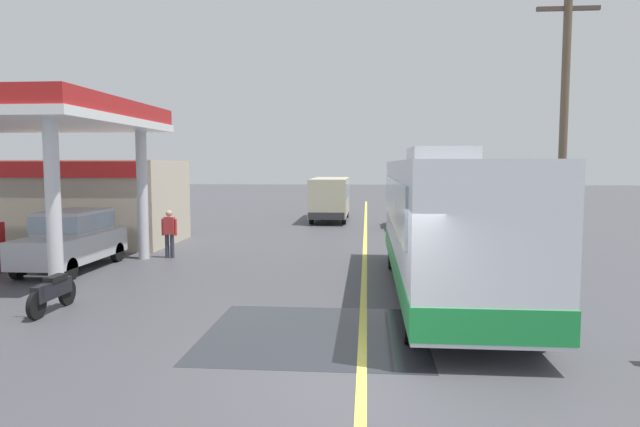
{
  "coord_description": "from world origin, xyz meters",
  "views": [
    {
      "loc": [
        0.06,
        -8.41,
        3.24
      ],
      "look_at": [
        -1.5,
        10.0,
        1.6
      ],
      "focal_mm": 31.16,
      "sensor_mm": 36.0,
      "label": 1
    }
  ],
  "objects": [
    {
      "name": "utility_pole_roadside",
      "position": [
        5.89,
        8.82,
        4.37
      ],
      "size": [
        1.8,
        0.24,
        8.38
      ],
      "color": "brown",
      "rests_on": "ground"
    },
    {
      "name": "lane_divider_stripe",
      "position": [
        0.0,
        15.0,
        0.0
      ],
      "size": [
        0.16,
        50.0,
        0.01
      ],
      "primitive_type": "cube",
      "color": "#D8CC4C",
      "rests_on": "ground"
    },
    {
      "name": "car_at_pump",
      "position": [
        -8.99,
        7.86,
        1.01
      ],
      "size": [
        1.7,
        4.2,
        1.82
      ],
      "color": "#B2B2B7",
      "rests_on": "ground"
    },
    {
      "name": "motorcycle_parked_forecourt",
      "position": [
        -6.82,
        3.05,
        0.44
      ],
      "size": [
        0.55,
        1.8,
        0.92
      ],
      "color": "black",
      "rests_on": "ground"
    },
    {
      "name": "ground",
      "position": [
        0.0,
        20.0,
        0.0
      ],
      "size": [
        120.0,
        120.0,
        0.0
      ],
      "primitive_type": "plane",
      "color": "#424247"
    },
    {
      "name": "minibus_opposing_lane",
      "position": [
        -2.05,
        23.45,
        1.47
      ],
      "size": [
        2.04,
        6.13,
        2.44
      ],
      "color": "#BFB799",
      "rests_on": "ground"
    },
    {
      "name": "pedestrian_near_pump",
      "position": [
        -6.76,
        10.17,
        0.93
      ],
      "size": [
        0.55,
        0.22,
        1.66
      ],
      "color": "#33333F",
      "rests_on": "ground"
    },
    {
      "name": "car_trailing_behind_bus",
      "position": [
        2.2,
        20.28,
        1.01
      ],
      "size": [
        1.7,
        4.2,
        1.82
      ],
      "color": "#1E602D",
      "rests_on": "ground"
    },
    {
      "name": "wet_puddle_patch",
      "position": [
        -0.92,
        1.93,
        0.0
      ],
      "size": [
        4.21,
        3.89,
        0.01
      ],
      "primitive_type": "cube",
      "color": "#26282D",
      "rests_on": "ground"
    },
    {
      "name": "coach_bus_main",
      "position": [
        1.99,
        5.51,
        1.72
      ],
      "size": [
        2.6,
        11.04,
        3.69
      ],
      "color": "silver",
      "rests_on": "ground"
    },
    {
      "name": "gas_station_roadside",
      "position": [
        -11.27,
        11.39,
        2.63
      ],
      "size": [
        9.1,
        11.95,
        5.1
      ],
      "color": "#B21E1E",
      "rests_on": "ground"
    }
  ]
}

